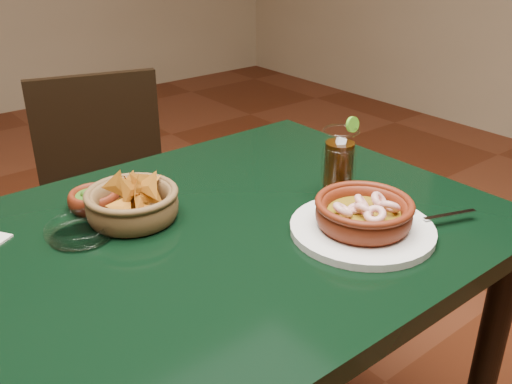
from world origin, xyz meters
TOP-DOWN VIEW (x-y plane):
  - dining_table at (0.00, 0.00)m, footprint 1.20×0.80m
  - dining_chair at (0.16, 0.70)m, footprint 0.50×0.50m
  - shrimp_plate at (0.26, -0.18)m, footprint 0.35×0.27m
  - chip_basket at (-0.04, 0.13)m, footprint 0.21×0.21m
  - guacamole_ramekin at (-0.08, 0.23)m, footprint 0.12×0.12m
  - cola_drink at (0.33, -0.05)m, footprint 0.15×0.15m
  - glass_ashtray at (-0.15, 0.13)m, footprint 0.14×0.14m

SIDE VIEW (x-z plane):
  - dining_chair at x=0.16m, z-range 0.04..0.91m
  - dining_table at x=0.00m, z-range 0.28..1.03m
  - glass_ashtray at x=-0.15m, z-range 0.75..0.78m
  - guacamole_ramekin at x=-0.08m, z-range 0.75..0.79m
  - shrimp_plate at x=0.26m, z-range 0.74..0.82m
  - chip_basket at x=-0.04m, z-range 0.71..0.85m
  - cola_drink at x=0.33m, z-range 0.74..0.91m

